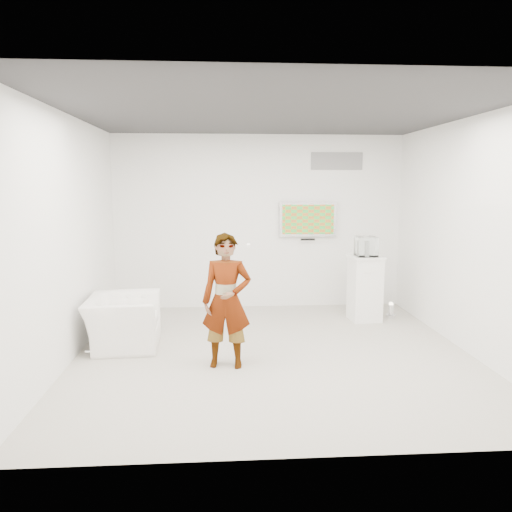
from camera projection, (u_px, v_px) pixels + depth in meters
name	position (u px, v px, depth m)	size (l,w,h in m)	color
room	(274.00, 237.00, 6.21)	(5.01, 5.01, 3.00)	#AEA9A0
tv	(308.00, 219.00, 8.68)	(1.00, 0.08, 0.60)	silver
logo_decal	(337.00, 161.00, 8.61)	(0.90, 0.02, 0.30)	gray
person	(227.00, 301.00, 5.86)	(0.58, 0.38, 1.59)	white
armchair	(123.00, 322.00, 6.64)	(1.04, 0.91, 0.68)	white
pedestal	(365.00, 288.00, 7.92)	(0.50, 0.50, 1.03)	white
floor_uplight	(391.00, 310.00, 8.10)	(0.16, 0.16, 0.25)	white
vitrine	(366.00, 246.00, 7.82)	(0.31, 0.31, 0.31)	white
console	(366.00, 249.00, 7.83)	(0.06, 0.18, 0.24)	white
wii_remote	(248.00, 246.00, 5.90)	(0.03, 0.13, 0.03)	white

